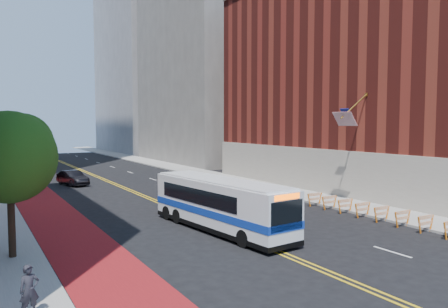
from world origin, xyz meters
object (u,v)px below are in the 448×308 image
Objects in this scene: street_tree at (10,153)px; car_b at (73,178)px; car_c at (10,175)px; pedestrian at (29,290)px; car_a at (18,187)px; transit_bus at (219,204)px.

street_tree is 25.17m from car_b.
car_b is 0.90× the size of car_c.
street_tree reaches higher than car_b.
pedestrian is at bearing -94.60° from car_c.
pedestrian reaches higher than car_c.
street_tree reaches higher than car_a.
car_b is (5.40, 3.83, 0.09)m from car_a.
car_a is 27.13m from pedestrian.
car_c is at bearing 77.78° from pedestrian.
transit_bus reaches higher than car_b.
pedestrian is at bearing -90.98° from street_tree.
transit_bus is at bearing -84.89° from car_a.
pedestrian is (-0.12, -7.16, -3.93)m from street_tree.
car_a is at bearing 108.29° from transit_bus.
transit_bus reaches higher than car_a.
car_c is 36.79m from pedestrian.
car_a is 0.77× the size of car_c.
transit_bus reaches higher than car_c.
transit_bus is 30.89m from car_c.
street_tree is 8.17m from pedestrian.
transit_bus reaches higher than pedestrian.
pedestrian reaches higher than car_b.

